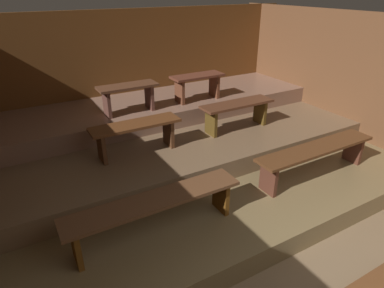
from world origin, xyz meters
The scene contains 12 objects.
ground centered at (0.00, 2.63, -0.04)m, with size 6.21×6.05×0.08m, color #7B6246.
wall_back centered at (0.00, 5.28, 1.11)m, with size 6.21×0.06×2.21m, color brown.
wall_right centered at (2.73, 2.63, 1.11)m, with size 0.06×6.05×2.21m, color brown.
platform_lower centered at (0.00, 3.33, 0.14)m, with size 5.41×3.85×0.27m, color brown.
platform_middle centered at (0.00, 3.93, 0.41)m, with size 5.41×2.64×0.27m, color brown.
platform_upper centered at (0.00, 4.57, 0.68)m, with size 5.41×1.38×0.27m, color #86614E.
bench_lower_left centered at (-1.13, 2.15, 0.61)m, with size 1.81×0.33×0.42m.
bench_lower_right centered at (1.13, 2.15, 0.61)m, with size 1.81×0.33×0.42m.
bench_middle_left centered at (-0.81, 3.44, 0.86)m, with size 1.17×0.33×0.42m.
bench_middle_right centered at (0.81, 3.44, 0.86)m, with size 1.17×0.33×0.42m.
bench_upper_left centered at (-0.60, 4.26, 1.12)m, with size 0.88×0.33×0.42m.
bench_upper_right centered at (0.60, 4.26, 1.12)m, with size 0.88×0.33×0.42m.
Camera 1 is at (-2.15, -0.33, 2.58)m, focal length 30.99 mm.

